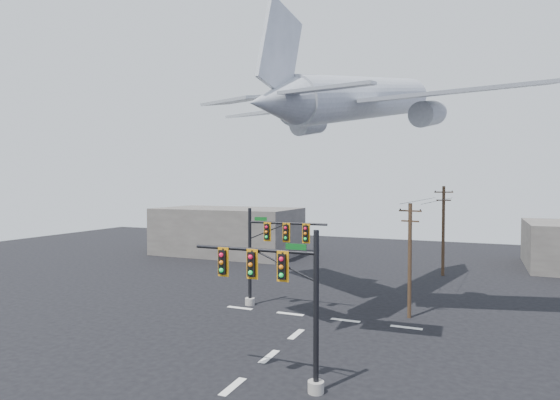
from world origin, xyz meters
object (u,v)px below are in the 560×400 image
at_px(signal_mast_near, 283,299).
at_px(signal_mast_far, 268,252).
at_px(utility_pole_b, 443,229).
at_px(utility_pole_a, 410,258).
at_px(airliner, 365,99).

relative_size(signal_mast_near, signal_mast_far, 0.98).
bearing_deg(signal_mast_near, utility_pole_b, 80.90).
bearing_deg(utility_pole_a, utility_pole_b, 98.69).
xyz_separation_m(signal_mast_far, utility_pole_b, (11.14, 17.77, 0.55)).
distance_m(signal_mast_near, signal_mast_far, 13.74).
relative_size(utility_pole_a, airliner, 0.28).
bearing_deg(signal_mast_far, utility_pole_a, 7.35).
relative_size(signal_mast_near, utility_pole_a, 0.91).
height_order(utility_pole_a, airliner, airliner).
height_order(signal_mast_far, airliner, airliner).
relative_size(signal_mast_near, airliner, 0.25).
distance_m(signal_mast_far, utility_pole_b, 20.98).
bearing_deg(signal_mast_near, utility_pole_a, 74.56).
distance_m(utility_pole_a, airliner, 12.32).
bearing_deg(airliner, signal_mast_near, -167.73).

